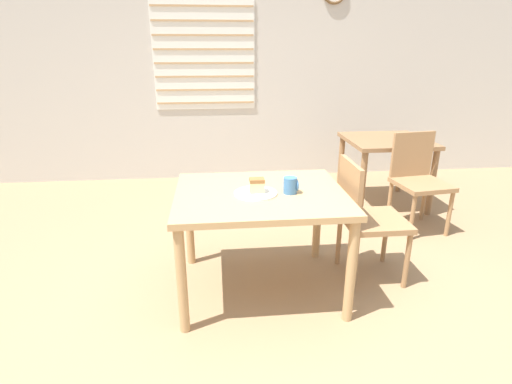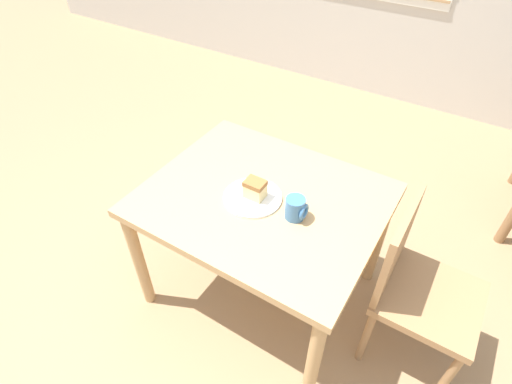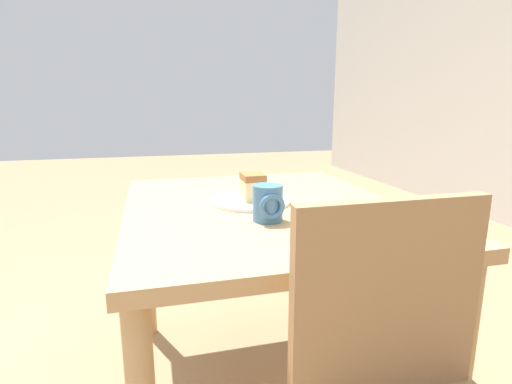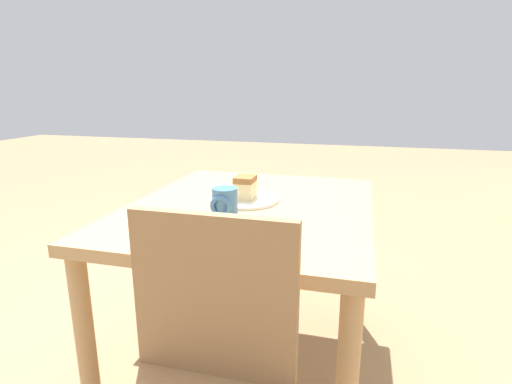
{
  "view_description": "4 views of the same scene",
  "coord_description": "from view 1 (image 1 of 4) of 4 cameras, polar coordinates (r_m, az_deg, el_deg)",
  "views": [
    {
      "loc": [
        -0.36,
        -1.99,
        1.59
      ],
      "look_at": [
        -0.12,
        0.33,
        0.74
      ],
      "focal_mm": 28.0,
      "sensor_mm": 36.0,
      "label": 1
    },
    {
      "loc": [
        0.61,
        -0.77,
        1.96
      ],
      "look_at": [
        -0.12,
        0.4,
        0.73
      ],
      "focal_mm": 28.0,
      "sensor_mm": 36.0,
      "label": 2
    },
    {
      "loc": [
        1.16,
        0.05,
        1.04
      ],
      "look_at": [
        -0.06,
        0.37,
        0.76
      ],
      "focal_mm": 28.0,
      "sensor_mm": 36.0,
      "label": 3
    },
    {
      "loc": [
        1.33,
        0.8,
        1.14
      ],
      "look_at": [
        -0.15,
        0.41,
        0.74
      ],
      "focal_mm": 28.0,
      "sensor_mm": 36.0,
      "label": 4
    }
  ],
  "objects": [
    {
      "name": "cake_slice",
      "position": [
        2.51,
        0.13,
        0.97
      ],
      "size": [
        0.09,
        0.07,
        0.09
      ],
      "color": "#E5CC89",
      "rests_on": "plate"
    },
    {
      "name": "dining_table_near",
      "position": [
        2.59,
        0.63,
        -1.88
      ],
      "size": [
        1.09,
        0.9,
        0.71
      ],
      "color": "tan",
      "rests_on": "ground_plane"
    },
    {
      "name": "wall_back",
      "position": [
        5.03,
        -1.94,
        17.9
      ],
      "size": [
        10.0,
        0.09,
        2.8
      ],
      "color": "beige",
      "rests_on": "ground_plane"
    },
    {
      "name": "coffee_mug",
      "position": [
        2.53,
        4.99,
        0.96
      ],
      "size": [
        0.09,
        0.09,
        0.1
      ],
      "color": "teal",
      "rests_on": "dining_table_near"
    },
    {
      "name": "chair_near_window",
      "position": [
        2.89,
        15.36,
        -3.22
      ],
      "size": [
        0.43,
        0.43,
        0.87
      ],
      "rotation": [
        0.0,
        0.0,
        1.57
      ],
      "color": "#9E754C",
      "rests_on": "ground_plane"
    },
    {
      "name": "chair_far_corner",
      "position": [
        3.88,
        22.13,
        1.95
      ],
      "size": [
        0.48,
        0.48,
        0.87
      ],
      "rotation": [
        0.0,
        0.0,
        0.12
      ],
      "color": "#9E754C",
      "rests_on": "ground_plane"
    },
    {
      "name": "plate",
      "position": [
        2.52,
        -0.05,
        -0.18
      ],
      "size": [
        0.27,
        0.27,
        0.01
      ],
      "color": "white",
      "rests_on": "dining_table_near"
    },
    {
      "name": "dining_table_far",
      "position": [
        4.35,
        18.08,
        5.75
      ],
      "size": [
        0.81,
        0.79,
        0.71
      ],
      "color": "olive",
      "rests_on": "ground_plane"
    },
    {
      "name": "ground_plane",
      "position": [
        2.57,
        3.6,
        -18.22
      ],
      "size": [
        14.0,
        14.0,
        0.0
      ],
      "primitive_type": "plane",
      "color": "#997A56"
    }
  ]
}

